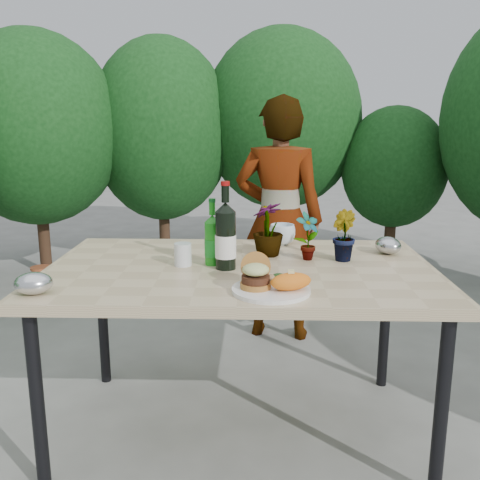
{
  "coord_description": "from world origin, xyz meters",
  "views": [
    {
      "loc": [
        0.06,
        -2.14,
        1.35
      ],
      "look_at": [
        0.0,
        -0.08,
        0.88
      ],
      "focal_mm": 40.0,
      "sensor_mm": 36.0,
      "label": 1
    }
  ],
  "objects_px": {
    "dinner_plate": "(271,290)",
    "wine_bottle": "(226,237)",
    "patio_table": "(241,279)",
    "person": "(279,220)"
  },
  "relations": [
    {
      "from": "dinner_plate",
      "to": "person",
      "type": "relative_size",
      "value": 0.19
    },
    {
      "from": "patio_table",
      "to": "wine_bottle",
      "type": "relative_size",
      "value": 4.47
    },
    {
      "from": "patio_table",
      "to": "person",
      "type": "xyz_separation_m",
      "value": [
        0.21,
        1.07,
        0.05
      ]
    },
    {
      "from": "wine_bottle",
      "to": "patio_table",
      "type": "bearing_deg",
      "value": 32.99
    },
    {
      "from": "person",
      "to": "dinner_plate",
      "type": "bearing_deg",
      "value": 95.82
    },
    {
      "from": "dinner_plate",
      "to": "person",
      "type": "height_order",
      "value": "person"
    },
    {
      "from": "person",
      "to": "wine_bottle",
      "type": "bearing_deg",
      "value": 85.96
    },
    {
      "from": "dinner_plate",
      "to": "patio_table",
      "type": "bearing_deg",
      "value": 109.35
    },
    {
      "from": "patio_table",
      "to": "dinner_plate",
      "type": "height_order",
      "value": "dinner_plate"
    },
    {
      "from": "dinner_plate",
      "to": "wine_bottle",
      "type": "height_order",
      "value": "wine_bottle"
    }
  ]
}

